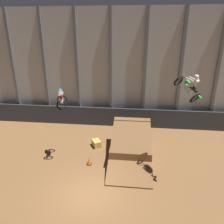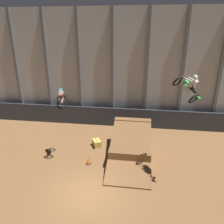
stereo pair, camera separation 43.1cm
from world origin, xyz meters
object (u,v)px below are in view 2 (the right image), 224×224
Objects in this scene: rider_bike_right_air at (188,87)px; traffic_cone_near_ramp at (88,161)px; dirt_ramp at (131,145)px; rider_bike_left_air at (61,99)px; hay_bale_trackside at (97,143)px.

rider_bike_right_air reaches higher than traffic_cone_near_ramp.
dirt_ramp is 6.51m from rider_bike_left_air.
traffic_cone_near_ramp is (-6.24, 1.15, -6.14)m from rider_bike_right_air.
rider_bike_left_air reaches higher than dirt_ramp.
dirt_ramp is 10.93× the size of traffic_cone_near_ramp.
rider_bike_left_air is 8.70m from rider_bike_right_air.
traffic_cone_near_ramp is (-3.05, -1.95, -0.51)m from dirt_ramp.
dirt_ramp is at bearing -12.22° from rider_bike_left_air.
traffic_cone_near_ramp is 2.73m from hay_bale_trackside.
dirt_ramp is 5.87× the size of hay_bale_trackside.
rider_bike_right_air is 9.53m from hay_bale_trackside.
hay_bale_trackside is at bearing 88.57° from traffic_cone_near_ramp.
rider_bike_right_air is 2.93× the size of traffic_cone_near_ramp.
rider_bike_left_air is 3.13× the size of traffic_cone_near_ramp.
rider_bike_right_air is 8.83m from traffic_cone_near_ramp.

